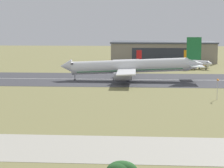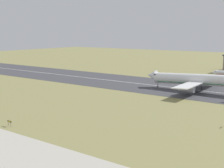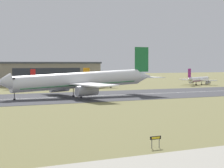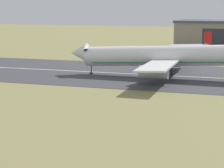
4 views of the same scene
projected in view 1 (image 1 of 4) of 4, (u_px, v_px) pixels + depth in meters
name	position (u px, v px, depth m)	size (l,w,h in m)	color
ground_plane	(130.00, 107.00, 118.34)	(697.34, 697.34, 0.00)	olive
runway_strip	(134.00, 80.00, 178.27)	(457.34, 45.09, 0.06)	#3D3D42
runway_centreline	(134.00, 79.00, 178.27)	(411.60, 0.70, 0.01)	silver
taxiway_road	(123.00, 149.00, 78.67)	(343.00, 17.80, 0.05)	#B2AD9E
hangar_building	(163.00, 52.00, 263.53)	(62.11, 27.58, 12.24)	gray
airplane_landing	(130.00, 67.00, 174.73)	(57.89, 46.24, 17.42)	white
airplane_parked_west	(126.00, 62.00, 230.15)	(19.98, 20.29, 8.85)	silver
airplane_parked_centre	(197.00, 63.00, 220.88)	(18.62, 19.38, 9.35)	white
windsock_pole	(218.00, 81.00, 129.18)	(0.72, 2.51, 6.27)	#B7B7BC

